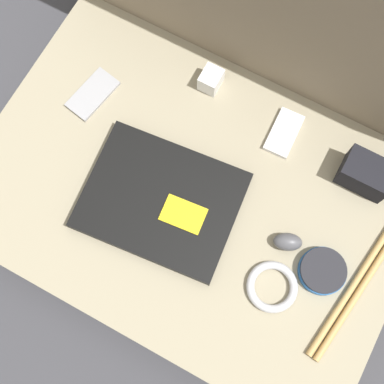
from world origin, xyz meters
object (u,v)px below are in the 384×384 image
(phone_silver, at_px, (284,133))
(charger_brick, at_px, (211,80))
(laptop, at_px, (161,201))
(phone_black, at_px, (93,94))
(camera_pouch, at_px, (366,174))
(computer_mouse, at_px, (287,243))
(speaker_puck, at_px, (323,271))

(phone_silver, height_order, charger_brick, charger_brick)
(laptop, distance_m, phone_black, 0.30)
(camera_pouch, bearing_deg, laptop, -144.78)
(computer_mouse, height_order, camera_pouch, camera_pouch)
(charger_brick, bearing_deg, camera_pouch, -6.36)
(computer_mouse, xyz_separation_m, phone_black, (-0.54, 0.10, -0.01))
(laptop, relative_size, computer_mouse, 4.96)
(computer_mouse, relative_size, camera_pouch, 0.66)
(computer_mouse, bearing_deg, charger_brick, 118.08)
(phone_black, bearing_deg, speaker_puck, -0.31)
(laptop, relative_size, camera_pouch, 3.27)
(computer_mouse, distance_m, charger_brick, 0.40)
(laptop, height_order, charger_brick, charger_brick)
(phone_silver, distance_m, phone_black, 0.44)
(camera_pouch, height_order, charger_brick, camera_pouch)
(laptop, bearing_deg, camera_pouch, 29.29)
(laptop, height_order, speaker_puck, laptop)
(computer_mouse, height_order, phone_silver, computer_mouse)
(laptop, xyz_separation_m, computer_mouse, (0.28, 0.04, 0.01))
(laptop, relative_size, phone_black, 2.65)
(phone_black, relative_size, camera_pouch, 1.23)
(laptop, bearing_deg, phone_silver, 52.62)
(camera_pouch, xyz_separation_m, charger_brick, (-0.40, 0.04, -0.01))
(speaker_puck, height_order, phone_black, speaker_puck)
(phone_silver, relative_size, charger_brick, 2.13)
(phone_silver, xyz_separation_m, charger_brick, (-0.20, 0.03, 0.02))
(laptop, relative_size, charger_brick, 6.74)
(computer_mouse, bearing_deg, laptop, 165.98)
(phone_black, bearing_deg, laptop, -18.75)
(camera_pouch, bearing_deg, charger_brick, 173.64)
(phone_silver, xyz_separation_m, phone_black, (-0.43, -0.12, -0.00))
(speaker_puck, height_order, phone_silver, speaker_puck)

